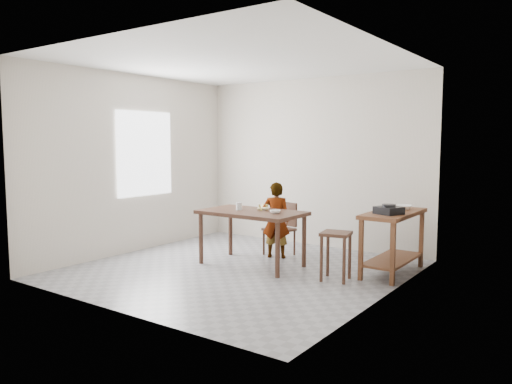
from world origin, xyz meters
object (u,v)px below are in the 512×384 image
Objects in this scene: child at (276,220)px; dining_chair at (279,229)px; dining_table at (252,238)px; stool at (336,256)px; prep_counter at (393,243)px.

child is 1.42× the size of dining_chair.
dining_table is at bearing -74.96° from dining_chair.
dining_chair is at bearing -97.49° from child.
dining_chair is 1.50m from stool.
dining_table is 2.35× the size of stool.
prep_counter is at bearing 11.42° from dining_chair.
child reaches higher than prep_counter.
prep_counter is 1.71m from child.
prep_counter reaches higher than dining_table.
dining_table is 0.74m from dining_chair.
stool is at bearing -0.61° from dining_table.
dining_chair is at bearing 149.95° from stool.
stool is (-0.45, -0.71, -0.10)m from prep_counter.
dining_table is 1.79× the size of dining_chair.
prep_counter is (1.72, 0.70, 0.03)m from dining_table.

